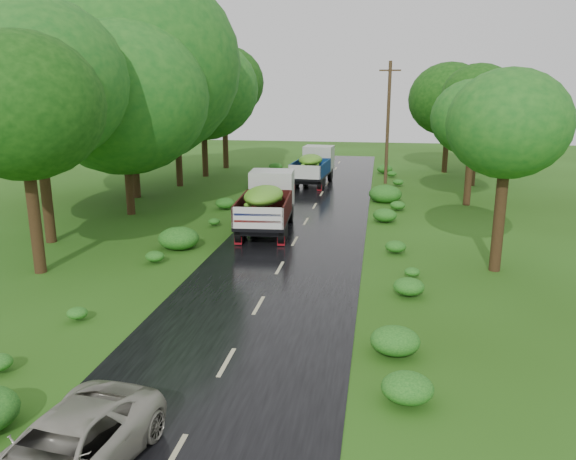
% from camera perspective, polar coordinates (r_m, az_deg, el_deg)
% --- Properties ---
extents(ground, '(120.00, 120.00, 0.00)m').
position_cam_1_polar(ground, '(15.29, -6.27, -13.26)').
color(ground, '#23480F').
rests_on(ground, ground).
extents(road, '(6.50, 80.00, 0.02)m').
position_cam_1_polar(road, '(19.71, -2.39, -6.59)').
color(road, black).
rests_on(road, ground).
extents(road_lines, '(0.12, 69.60, 0.00)m').
position_cam_1_polar(road_lines, '(20.63, -1.83, -5.57)').
color(road_lines, '#BFB78C').
rests_on(road_lines, road).
extents(truck_near, '(2.74, 6.63, 2.72)m').
position_cam_1_polar(truck_near, '(28.02, -2.10, 3.06)').
color(truck_near, black).
rests_on(truck_near, ground).
extents(truck_far, '(2.65, 6.37, 2.62)m').
position_cam_1_polar(truck_far, '(41.39, 2.66, 6.70)').
color(truck_far, black).
rests_on(truck_far, ground).
extents(car, '(2.58, 4.68, 1.24)m').
position_cam_1_polar(car, '(11.66, -21.86, -20.32)').
color(car, '#A4A092').
rests_on(car, road).
extents(utility_pole, '(1.54, 0.27, 8.77)m').
position_cam_1_polar(utility_pole, '(41.98, 10.12, 10.76)').
color(utility_pole, '#382616').
rests_on(utility_pole, ground).
extents(trees_left, '(7.01, 32.45, 10.75)m').
position_cam_1_polar(trees_left, '(36.69, -14.22, 14.19)').
color(trees_left, black).
rests_on(trees_left, ground).
extents(trees_right, '(5.15, 29.47, 7.71)m').
position_cam_1_polar(trees_right, '(39.02, 17.85, 11.83)').
color(trees_right, black).
rests_on(trees_right, ground).
extents(shrubs, '(11.90, 44.00, 0.70)m').
position_cam_1_polar(shrubs, '(28.09, 1.31, 0.60)').
color(shrubs, '#145718').
rests_on(shrubs, ground).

